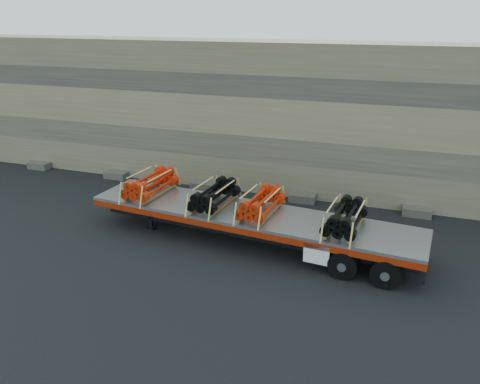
{
  "coord_description": "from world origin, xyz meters",
  "views": [
    {
      "loc": [
        5.82,
        -15.3,
        8.21
      ],
      "look_at": [
        0.19,
        1.02,
        1.57
      ],
      "focal_mm": 35.0,
      "sensor_mm": 36.0,
      "label": 1
    }
  ],
  "objects": [
    {
      "name": "bundle_midfront",
      "position": [
        -0.51,
        0.04,
        1.68
      ],
      "size": [
        1.37,
        2.41,
        0.82
      ],
      "primitive_type": null,
      "rotation": [
        0.0,
        0.0,
        -0.09
      ],
      "color": "black",
      "rests_on": "trailer"
    },
    {
      "name": "trailer",
      "position": [
        0.95,
        -0.09,
        0.63
      ],
      "size": [
        12.83,
        3.61,
        1.27
      ],
      "primitive_type": null,
      "rotation": [
        0.0,
        0.0,
        -0.09
      ],
      "color": "#A7AAAF",
      "rests_on": "ground"
    },
    {
      "name": "rock_wall",
      "position": [
        0.0,
        6.5,
        3.5
      ],
      "size": [
        44.0,
        3.0,
        7.0
      ],
      "primitive_type": "cube",
      "color": "#7A6B54",
      "rests_on": "ground"
    },
    {
      "name": "bundle_midrear",
      "position": [
        1.38,
        -0.13,
        1.67
      ],
      "size": [
        1.34,
        2.35,
        0.8
      ],
      "primitive_type": null,
      "rotation": [
        0.0,
        0.0,
        -0.09
      ],
      "color": "red",
      "rests_on": "trailer"
    },
    {
      "name": "ground",
      "position": [
        0.0,
        0.0,
        0.0
      ],
      "size": [
        120.0,
        120.0,
        0.0
      ],
      "primitive_type": "plane",
      "color": "black",
      "rests_on": "ground"
    },
    {
      "name": "bundle_rear",
      "position": [
        4.47,
        -0.42,
        1.67
      ],
      "size": [
        1.36,
        2.4,
        0.82
      ],
      "primitive_type": null,
      "rotation": [
        0.0,
        0.0,
        -0.09
      ],
      "color": "black",
      "rests_on": "trailer"
    },
    {
      "name": "bundle_front",
      "position": [
        -3.42,
        0.32,
        1.69
      ],
      "size": [
        1.42,
        2.51,
        0.85
      ],
      "primitive_type": null,
      "rotation": [
        0.0,
        0.0,
        -0.09
      ],
      "color": "red",
      "rests_on": "trailer"
    }
  ]
}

